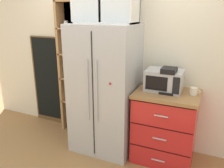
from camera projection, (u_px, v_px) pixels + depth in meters
The scene contains 11 objects.
ground_plane at pixel (106, 145), 3.37m from camera, with size 10.51×10.51×0.00m, color #9E7042.
wall_back_cream at pixel (117, 54), 3.33m from camera, with size 4.83×0.10×2.55m, color silver.
refrigerator at pixel (105, 89), 3.11m from camera, with size 0.83×0.71×1.72m.
pantry_shelf_column at pixel (75, 67), 3.57m from camera, with size 0.46×0.24×2.04m.
counter_cabinet at pixel (165, 126), 2.95m from camera, with size 0.77×0.63×0.92m.
microwave at pixel (164, 80), 2.84m from camera, with size 0.44×0.33×0.26m.
coffee_maker at pixel (169, 80), 2.77m from camera, with size 0.17×0.20×0.31m.
mug_cream at pixel (194, 91), 2.71m from camera, with size 0.12×0.09×0.09m.
mug_navy at pixel (168, 89), 2.82m from camera, with size 0.12×0.09×0.08m.
bottle_amber at pixel (168, 83), 2.78m from camera, with size 0.06×0.06×0.26m.
chalkboard_menu at pixel (49, 81), 3.90m from camera, with size 0.60×0.04×1.48m.
Camera 1 is at (1.28, -2.65, 1.87)m, focal length 36.98 mm.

